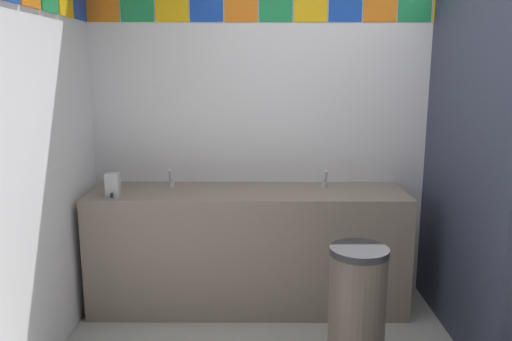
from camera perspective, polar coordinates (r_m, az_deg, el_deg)
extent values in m
cube|color=silver|center=(3.85, 11.37, 7.20)|extent=(3.93, 0.08, 2.86)
cube|color=orange|center=(3.91, -16.93, 17.43)|extent=(0.23, 0.01, 0.23)
cube|color=#1E8C4C|center=(3.85, -13.27, 17.72)|extent=(0.23, 0.01, 0.23)
cube|color=yellow|center=(3.80, -9.49, 17.94)|extent=(0.23, 0.01, 0.23)
cube|color=#1947B7|center=(3.77, -5.62, 18.10)|extent=(0.23, 0.01, 0.23)
cube|color=orange|center=(3.75, -1.69, 18.17)|extent=(0.23, 0.01, 0.23)
cube|color=#1E8C4C|center=(3.75, 2.25, 18.17)|extent=(0.23, 0.01, 0.23)
cube|color=yellow|center=(3.77, 6.18, 18.09)|extent=(0.23, 0.01, 0.23)
cube|color=#1947B7|center=(3.80, 10.05, 17.93)|extent=(0.23, 0.01, 0.23)
cube|color=orange|center=(3.85, 13.83, 17.70)|extent=(0.23, 0.01, 0.23)
cube|color=#1E8C4C|center=(3.91, 17.50, 17.40)|extent=(0.23, 0.01, 0.23)
cube|color=yellow|center=(3.99, 21.02, 17.06)|extent=(0.23, 0.01, 0.23)
cube|color=#1947B7|center=(4.07, 24.39, 16.67)|extent=(0.23, 0.01, 0.23)
cube|color=#1947B7|center=(3.83, -19.24, 17.43)|extent=(0.01, 0.23, 0.23)
cube|color=gray|center=(3.68, -0.91, -8.77)|extent=(2.21, 0.57, 0.86)
cube|color=gray|center=(3.82, -0.84, -1.90)|extent=(2.21, 0.03, 0.08)
cylinder|color=#F3E9CD|center=(3.59, -9.79, -3.21)|extent=(0.34, 0.34, 0.10)
cylinder|color=#F3E9CD|center=(3.57, 7.97, -3.25)|extent=(0.34, 0.34, 0.10)
cylinder|color=silver|center=(3.71, -9.46, -1.47)|extent=(0.04, 0.04, 0.05)
cylinder|color=silver|center=(3.64, -9.62, -0.57)|extent=(0.02, 0.06, 0.09)
cylinder|color=silver|center=(3.68, 7.72, -1.49)|extent=(0.04, 0.04, 0.05)
cylinder|color=silver|center=(3.62, 7.85, -0.59)|extent=(0.02, 0.06, 0.09)
cube|color=#B7BABF|center=(3.51, -15.81, -1.56)|extent=(0.09, 0.07, 0.16)
cylinder|color=black|center=(3.48, -15.96, -2.69)|extent=(0.02, 0.02, 0.03)
cube|color=#33384C|center=(3.37, 22.23, 0.57)|extent=(0.04, 1.32, 2.23)
cylinder|color=white|center=(4.05, 26.39, -11.56)|extent=(0.38, 0.38, 0.40)
torus|color=white|center=(3.97, 26.67, -8.69)|extent=(0.39, 0.39, 0.05)
cube|color=white|center=(4.10, 25.58, -5.68)|extent=(0.34, 0.17, 0.34)
cylinder|color=brown|center=(3.00, 11.27, -15.55)|extent=(0.32, 0.32, 0.70)
cylinder|color=#262628|center=(2.85, 11.56, -8.90)|extent=(0.32, 0.32, 0.04)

